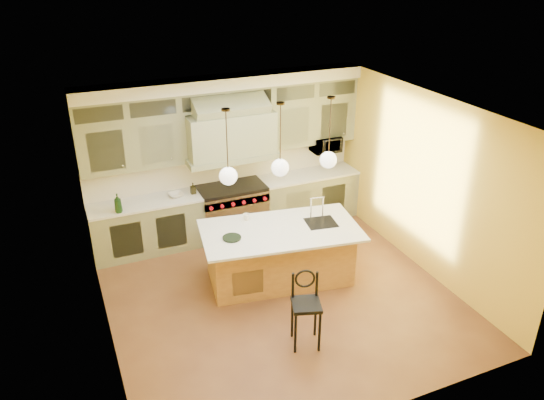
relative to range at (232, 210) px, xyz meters
name	(u,v)px	position (x,y,z in m)	size (l,w,h in m)	color
floor	(280,296)	(0.00, -2.14, -0.49)	(5.00, 5.00, 0.00)	brown
ceiling	(281,112)	(0.00, -2.14, 2.41)	(5.00, 5.00, 0.00)	white
wall_back	(224,154)	(0.00, 0.36, 0.96)	(5.00, 5.00, 0.00)	yellow
wall_front	(380,312)	(0.00, -4.64, 0.96)	(5.00, 5.00, 0.00)	yellow
wall_left	(98,247)	(-2.50, -2.14, 0.96)	(5.00, 5.00, 0.00)	yellow
wall_right	(424,183)	(2.50, -2.14, 0.96)	(5.00, 5.00, 0.00)	yellow
back_cabinetry	(229,160)	(0.00, 0.09, 0.94)	(5.00, 0.77, 2.90)	gray
range	(232,210)	(0.00, 0.00, 0.00)	(1.20, 0.74, 0.96)	silver
kitchen_island	(280,253)	(0.20, -1.70, -0.01)	(2.60, 1.65, 1.35)	#9F6A38
counter_stool	(306,305)	(-0.11, -3.24, 0.12)	(0.47, 0.47, 1.07)	black
microwave	(326,144)	(1.95, 0.11, 0.96)	(0.54, 0.37, 0.30)	black
oil_bottle_a	(118,203)	(-2.01, -0.22, 0.62)	(0.13, 0.13, 0.33)	black
oil_bottle_b	(193,188)	(-0.70, 0.01, 0.55)	(0.09, 0.09, 0.20)	black
fruit_bowl	(176,195)	(-1.01, 0.01, 0.49)	(0.25, 0.25, 0.06)	white
cup	(246,217)	(-0.18, -1.24, 0.48)	(0.11, 0.11, 0.10)	white
pendant_left	(228,174)	(-0.61, -1.69, 1.46)	(0.26, 0.26, 1.11)	#2D2319
pendant_center	(280,166)	(0.19, -1.69, 1.46)	(0.26, 0.26, 1.11)	#2D2319
pendant_right	(328,158)	(0.99, -1.69, 1.46)	(0.26, 0.26, 1.11)	#2D2319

